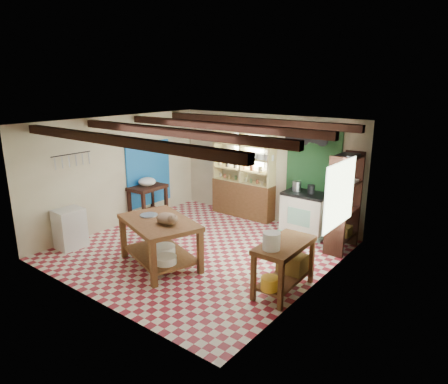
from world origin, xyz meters
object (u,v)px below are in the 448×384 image
Objects in this scene: white_cabinet at (70,228)px; right_counter at (284,267)px; prep_table at (148,203)px; stove at (305,213)px; cat at (167,219)px; work_table at (160,243)px.

right_counter is (4.40, 1.12, 0.01)m from white_cabinet.
white_cabinet is at bearing -166.83° from right_counter.
stove is at bearing 21.70° from prep_table.
cat reaches higher than stove.
white_cabinet is at bearing -92.92° from prep_table.
stove reaches higher than work_table.
cat reaches higher than work_table.
stove reaches higher than white_cabinet.
prep_table is 2.87m from cat.
cat is at bearing 11.31° from work_table.
stove is at bearing 78.49° from cat.
white_cabinet is at bearing -133.66° from stove.
stove is at bearing 108.13° from right_counter.
stove is 2.25× the size of cat.
work_table is at bearing -178.69° from cat.
right_counter is at bearing -70.81° from stove.
prep_table is 2.13m from white_cabinet.
work_table is 1.32× the size of right_counter.
white_cabinet is at bearing -146.04° from work_table.
cat is at bearing -165.15° from right_counter.
cat is (0.25, -0.03, 0.54)m from work_table.
white_cabinet is at bearing -158.39° from cat.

